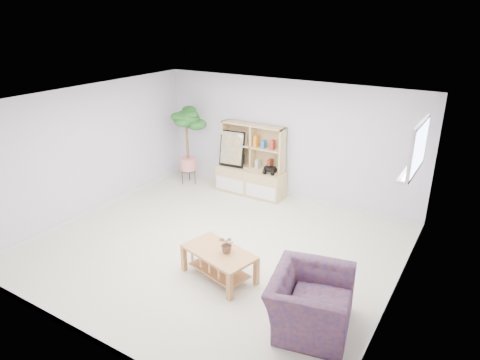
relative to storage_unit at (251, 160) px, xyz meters
The scene contains 14 objects.
floor 2.45m from the storage_unit, 73.58° to the right, with size 5.50×5.00×0.01m, color beige.
ceiling 2.87m from the storage_unit, 73.58° to the right, with size 5.50×5.00×0.01m, color silver.
walls 2.38m from the storage_unit, 73.58° to the right, with size 5.51×5.01×2.40m.
baseboard 2.43m from the storage_unit, 73.58° to the right, with size 5.50×5.00×0.10m, color silver, non-canonical shape.
window 3.97m from the storage_unit, 25.82° to the right, with size 0.10×0.98×0.68m, color #CFE0FF, non-canonical shape.
window_sill 3.83m from the storage_unit, 26.22° to the right, with size 0.14×1.00×0.04m, color silver.
storage_unit is the anchor object (origin of this frame).
poster 0.46m from the storage_unit, behind, with size 0.54×0.13×0.75m, color yellow, non-canonical shape.
toy_truck 0.48m from the storage_unit, ahead, with size 0.31×0.22×0.17m, color black, non-canonical shape.
coffee_table 3.14m from the storage_unit, 68.07° to the right, with size 1.06×0.58×0.43m, color #B07539, non-canonical shape.
table_plant 3.12m from the storage_unit, 65.75° to the right, with size 0.23×0.20×0.26m, color #256822.
floor_tree 1.49m from the storage_unit, behind, with size 0.63×0.63×1.71m, color #1C5D24, non-canonical shape.
armchair 4.14m from the storage_unit, 49.71° to the right, with size 1.07×0.93×0.79m, color navy.
sill_plant 3.81m from the storage_unit, 24.36° to the right, with size 0.12×0.10×0.22m, color #1C5D24.
Camera 1 is at (3.50, -4.94, 3.60)m, focal length 32.00 mm.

